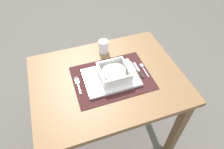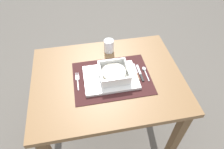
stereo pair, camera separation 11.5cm
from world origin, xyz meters
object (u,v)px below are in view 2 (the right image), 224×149
Objects in this scene: butter_knife at (140,74)px; bread_knife at (136,73)px; dining_table at (108,90)px; drinking_glass at (109,47)px; spoon at (145,70)px; porridge_bowl at (114,73)px; fork at (78,80)px.

bread_knife is (-0.02, 0.01, -0.00)m from butter_knife.
dining_table is 0.28m from drinking_glass.
spoon is 0.85× the size of bread_knife.
porridge_bowl is (0.04, -0.01, 0.16)m from dining_table.
bread_knife is (0.18, 0.00, 0.12)m from dining_table.
dining_table is 0.16m from porridge_bowl.
drinking_glass is at bearing 42.15° from fork.
butter_knife is (0.20, -0.01, 0.12)m from dining_table.
fork is 1.56× the size of drinking_glass.
drinking_glass reaches higher than fork.
spoon is at bearing -2.71° from fork.
drinking_glass reaches higher than bread_knife.
porridge_bowl is 0.21m from fork.
spoon is 0.84× the size of butter_knife.
porridge_bowl is 1.43× the size of spoon.
dining_table is at bearing 160.90° from porridge_bowl.
bread_knife is at bearing 141.98° from butter_knife.
drinking_glass is at bearing 118.80° from butter_knife.
spoon is at bearing 6.27° from porridge_bowl.
spoon is 0.04m from butter_knife.
dining_table is 0.21m from bread_knife.
fork is 0.35m from bread_knife.
porridge_bowl is 0.14m from bread_knife.
porridge_bowl is 1.22× the size of bread_knife.
drinking_glass reaches higher than dining_table.
dining_table is at bearing -175.45° from spoon.
bread_knife is (-0.05, -0.01, -0.00)m from spoon.
butter_knife is (0.16, -0.00, -0.04)m from porridge_bowl.
spoon is at bearing 33.07° from butter_knife.
fork is (-0.21, 0.02, -0.04)m from porridge_bowl.
butter_knife reaches higher than dining_table.
butter_knife reaches higher than fork.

